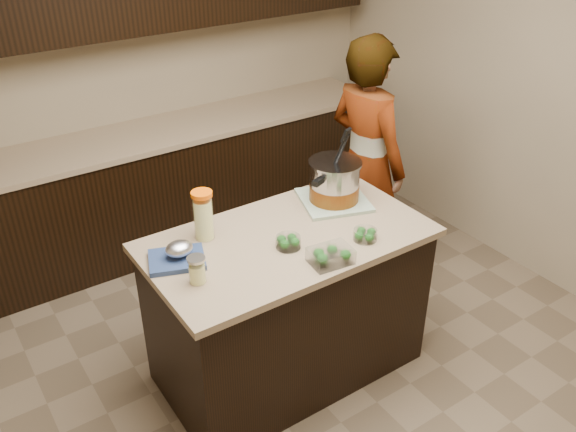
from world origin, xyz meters
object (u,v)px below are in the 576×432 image
island (288,305)px  stock_pot (334,183)px  person (366,163)px  lemonade_pitcher (203,217)px

island → stock_pot: size_ratio=3.51×
stock_pot → person: (0.56, 0.38, -0.17)m
island → lemonade_pitcher: size_ratio=5.64×
stock_pot → lemonade_pitcher: (-0.77, 0.07, 0.00)m
stock_pot → lemonade_pitcher: 0.78m
island → lemonade_pitcher: 0.71m
stock_pot → lemonade_pitcher: stock_pot is taller
stock_pot → island: bearing=-179.7°
island → lemonade_pitcher: (-0.36, 0.23, 0.57)m
stock_pot → person: 0.70m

